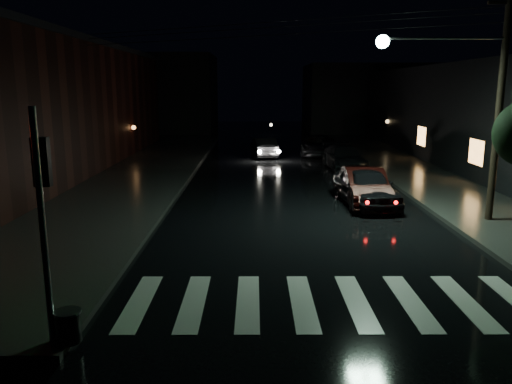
{
  "coord_description": "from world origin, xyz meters",
  "views": [
    {
      "loc": [
        1.35,
        -9.77,
        4.65
      ],
      "look_at": [
        1.39,
        4.73,
        1.6
      ],
      "focal_mm": 35.0,
      "sensor_mm": 36.0,
      "label": 1
    }
  ],
  "objects_px": {
    "parked_car_d": "(318,145)",
    "oncoming_car": "(264,147)",
    "parked_car_c": "(344,158)",
    "parked_car_a": "(366,186)",
    "parked_car_b": "(364,186)"
  },
  "relations": [
    {
      "from": "parked_car_c",
      "to": "parked_car_d",
      "type": "bearing_deg",
      "value": 93.23
    },
    {
      "from": "parked_car_b",
      "to": "oncoming_car",
      "type": "bearing_deg",
      "value": 107.19
    },
    {
      "from": "parked_car_d",
      "to": "parked_car_a",
      "type": "bearing_deg",
      "value": -82.6
    },
    {
      "from": "parked_car_d",
      "to": "parked_car_b",
      "type": "bearing_deg",
      "value": -82.6
    },
    {
      "from": "parked_car_a",
      "to": "parked_car_d",
      "type": "bearing_deg",
      "value": 84.26
    },
    {
      "from": "parked_car_b",
      "to": "parked_car_c",
      "type": "relative_size",
      "value": 0.93
    },
    {
      "from": "parked_car_d",
      "to": "oncoming_car",
      "type": "relative_size",
      "value": 1.26
    },
    {
      "from": "parked_car_a",
      "to": "parked_car_c",
      "type": "relative_size",
      "value": 0.95
    },
    {
      "from": "parked_car_d",
      "to": "oncoming_car",
      "type": "bearing_deg",
      "value": -160.9
    },
    {
      "from": "parked_car_c",
      "to": "oncoming_car",
      "type": "xyz_separation_m",
      "value": [
        -4.55,
        5.25,
        -0.02
      ]
    },
    {
      "from": "parked_car_a",
      "to": "parked_car_b",
      "type": "height_order",
      "value": "parked_car_a"
    },
    {
      "from": "parked_car_c",
      "to": "parked_car_d",
      "type": "relative_size",
      "value": 0.94
    },
    {
      "from": "parked_car_c",
      "to": "parked_car_d",
      "type": "xyz_separation_m",
      "value": [
        -0.73,
        6.04,
        0.02
      ]
    },
    {
      "from": "parked_car_b",
      "to": "parked_car_c",
      "type": "distance_m",
      "value": 8.77
    },
    {
      "from": "parked_car_b",
      "to": "oncoming_car",
      "type": "xyz_separation_m",
      "value": [
        -3.83,
        13.99,
        -0.06
      ]
    }
  ]
}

